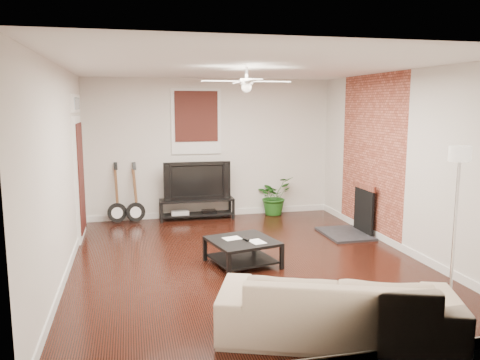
% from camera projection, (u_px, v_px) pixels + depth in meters
% --- Properties ---
extents(room, '(5.01, 6.01, 2.81)m').
position_uv_depth(room, '(246.00, 167.00, 6.83)').
color(room, black).
rests_on(room, ground).
extents(brick_accent, '(0.02, 2.20, 2.80)m').
position_uv_depth(brick_accent, '(371.00, 156.00, 8.34)').
color(brick_accent, brown).
rests_on(brick_accent, floor).
extents(fireplace, '(0.80, 1.10, 0.92)m').
position_uv_depth(fireplace, '(354.00, 209.00, 8.42)').
color(fireplace, black).
rests_on(fireplace, floor).
extents(window_back, '(1.00, 0.06, 1.30)m').
position_uv_depth(window_back, '(196.00, 121.00, 9.53)').
color(window_back, '#37160F').
rests_on(window_back, wall_back).
extents(door_left, '(0.08, 1.00, 2.50)m').
position_uv_depth(door_left, '(79.00, 166.00, 8.13)').
color(door_left, white).
rests_on(door_left, wall_left).
extents(tv_stand, '(1.48, 0.39, 0.41)m').
position_uv_depth(tv_stand, '(197.00, 209.00, 9.61)').
color(tv_stand, black).
rests_on(tv_stand, floor).
extents(tv, '(1.32, 0.17, 0.76)m').
position_uv_depth(tv, '(196.00, 180.00, 9.54)').
color(tv, black).
rests_on(tv, tv_stand).
extents(coffee_table, '(1.06, 1.06, 0.37)m').
position_uv_depth(coffee_table, '(242.00, 252.00, 6.86)').
color(coffee_table, black).
rests_on(coffee_table, floor).
extents(sofa, '(2.47, 1.64, 0.67)m').
position_uv_depth(sofa, '(337.00, 305.00, 4.69)').
color(sofa, tan).
rests_on(sofa, floor).
extents(floor_lamp, '(0.40, 0.40, 1.88)m').
position_uv_depth(floor_lamp, '(454.00, 235.00, 4.99)').
color(floor_lamp, white).
rests_on(floor_lamp, floor).
extents(potted_plant, '(0.93, 0.90, 0.80)m').
position_uv_depth(potted_plant, '(274.00, 196.00, 9.98)').
color(potted_plant, '#1F5B1A').
rests_on(potted_plant, floor).
extents(guitar_left, '(0.41, 0.32, 1.20)m').
position_uv_depth(guitar_left, '(116.00, 193.00, 9.17)').
color(guitar_left, black).
rests_on(guitar_left, floor).
extents(guitar_right, '(0.43, 0.35, 1.20)m').
position_uv_depth(guitar_right, '(135.00, 193.00, 9.22)').
color(guitar_right, black).
rests_on(guitar_right, floor).
extents(ceiling_fan, '(1.24, 1.24, 0.32)m').
position_uv_depth(ceiling_fan, '(246.00, 81.00, 6.64)').
color(ceiling_fan, white).
rests_on(ceiling_fan, ceiling).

